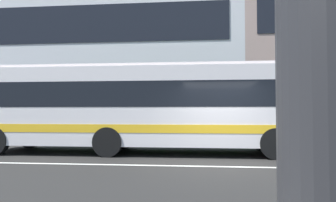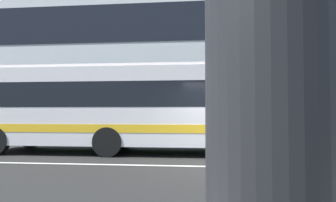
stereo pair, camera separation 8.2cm
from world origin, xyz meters
TOP-DOWN VIEW (x-y plane):
  - ground_plane at (0.00, 0.00)m, footprint 160.00×160.00m
  - lane_centre_line at (0.00, 0.00)m, footprint 60.00×0.16m
  - hedge_row_far at (-1.73, 6.75)m, footprint 14.21×1.10m
  - apartment_block_left at (-9.91, 16.98)m, footprint 24.14×11.25m
  - transit_bus at (-3.04, 2.68)m, footprint 11.53×2.61m

SIDE VIEW (x-z plane):
  - ground_plane at x=0.00m, z-range 0.00..0.00m
  - lane_centre_line at x=0.00m, z-range 0.00..0.01m
  - hedge_row_far at x=-1.73m, z-range 0.00..1.18m
  - transit_bus at x=-3.04m, z-range 0.16..3.34m
  - apartment_block_left at x=-9.91m, z-range 0.00..12.73m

